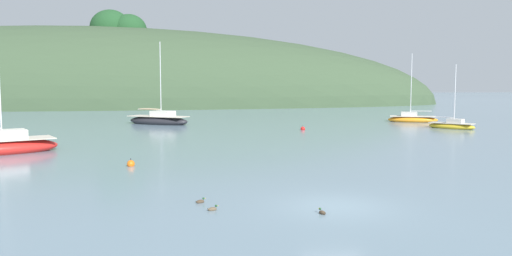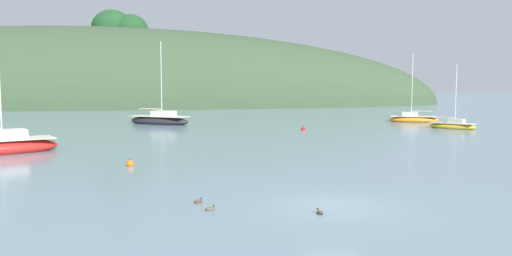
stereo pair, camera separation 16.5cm
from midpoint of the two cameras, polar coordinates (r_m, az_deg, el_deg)
The scene contains 10 objects.
ground_plane at distance 19.70m, azimuth 8.88°, elevation -8.71°, with size 400.00×400.00×0.00m, color slate.
far_shoreline_hill at distance 105.73m, azimuth -19.31°, elevation 2.39°, with size 150.00×36.00×34.68m.
sailboat_red_portside at distance 55.23m, azimuth 21.17°, elevation 0.27°, with size 4.26×4.58×6.68m.
sailboat_orange_cutter at distance 62.93m, azimuth 17.17°, elevation 0.99°, with size 6.02×4.01×8.29m.
sailboat_blue_center at distance 58.03m, azimuth -11.00°, elevation 0.88°, with size 7.74×6.28×9.48m.
mooring_buoy_inner at distance 50.10m, azimuth 5.21°, elevation -0.09°, with size 0.44×0.44×0.54m.
mooring_buoy_outer at distance 29.36m, azimuth -14.11°, elevation -3.96°, with size 0.44×0.44×0.54m.
duck_lone_left at distance 18.91m, azimuth -5.18°, elevation -9.10°, with size 0.42×0.27×0.24m.
duck_straggler at distance 20.10m, azimuth -6.54°, elevation -8.24°, with size 0.41×0.31×0.24m.
duck_trailing at distance 18.49m, azimuth 7.23°, elevation -9.44°, with size 0.27×0.42×0.24m.
Camera 1 is at (-5.97, -18.19, 4.71)m, focal length 35.43 mm.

